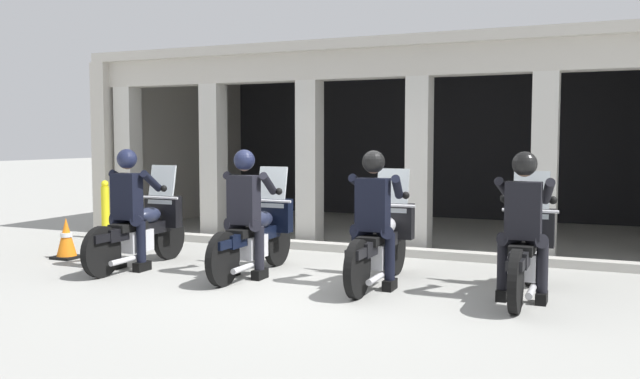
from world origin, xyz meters
TOP-DOWN VIEW (x-y plane):
  - ground_plane at (0.00, 3.00)m, footprint 80.00×80.00m
  - station_building at (-0.28, 5.28)m, footprint 10.18×5.21m
  - kerb_strip at (-0.28, 2.19)m, footprint 9.68×0.24m
  - motorcycle_far_left at (-2.47, 0.04)m, footprint 0.62×2.04m
  - police_officer_far_left at (-2.47, -0.24)m, footprint 0.63×0.61m
  - motorcycle_center_left at (-0.82, 0.20)m, footprint 0.62×2.04m
  - police_officer_center_left at (-0.82, -0.08)m, footprint 0.63×0.61m
  - motorcycle_center_right at (0.82, 0.25)m, footprint 0.62×2.04m
  - police_officer_center_right at (0.82, -0.04)m, footprint 0.63×0.61m
  - motorcycle_far_right at (2.47, 0.26)m, footprint 0.62×2.04m
  - police_officer_far_right at (2.47, -0.02)m, footprint 0.63×0.61m
  - traffic_cone_flank at (-3.85, 0.08)m, footprint 0.34×0.34m
  - bollard_kerbside at (-4.66, 1.85)m, footprint 0.14×0.14m

SIDE VIEW (x-z plane):
  - ground_plane at x=0.00m, z-range 0.00..0.00m
  - kerb_strip at x=-0.28m, z-range 0.00..0.12m
  - traffic_cone_flank at x=-3.85m, z-range -0.01..0.58m
  - bollard_kerbside at x=-4.66m, z-range 0.00..1.00m
  - motorcycle_far_left at x=-2.47m, z-range -0.17..1.17m
  - motorcycle_center_left at x=-0.82m, z-range -0.17..1.17m
  - motorcycle_center_right at x=0.82m, z-range -0.17..1.17m
  - motorcycle_far_right at x=2.47m, z-range -0.17..1.17m
  - police_officer_far_left at x=-2.47m, z-range 0.15..1.73m
  - police_officer_center_left at x=-0.82m, z-range 0.15..1.73m
  - police_officer_center_right at x=0.82m, z-range 0.15..1.73m
  - police_officer_far_right at x=2.47m, z-range 0.15..1.73m
  - station_building at x=-0.28m, z-range 0.45..3.69m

